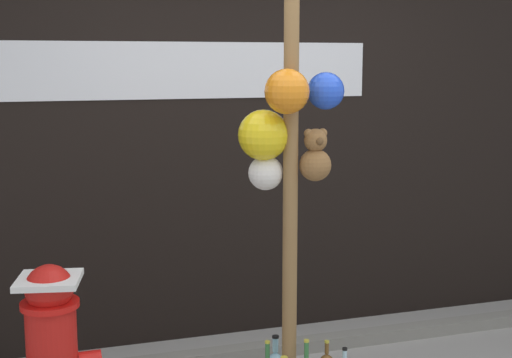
% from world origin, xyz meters
% --- Properties ---
extents(building_wall, '(10.00, 0.21, 3.28)m').
position_xyz_m(building_wall, '(-0.00, 1.80, 1.64)').
color(building_wall, black).
rests_on(building_wall, ground_plane).
extents(curb_strip, '(8.00, 0.12, 0.08)m').
position_xyz_m(curb_strip, '(0.00, 1.26, 0.04)').
color(curb_strip, slate).
rests_on(curb_strip, ground_plane).
extents(memorial_post, '(0.54, 0.38, 2.85)m').
position_xyz_m(memorial_post, '(-0.21, 0.52, 1.68)').
color(memorial_post, olive).
rests_on(memorial_post, ground_plane).
extents(fire_hydrant, '(0.47, 0.35, 0.89)m').
position_xyz_m(fire_hydrant, '(-1.38, 0.63, 0.46)').
color(fire_hydrant, red).
rests_on(fire_hydrant, ground_plane).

